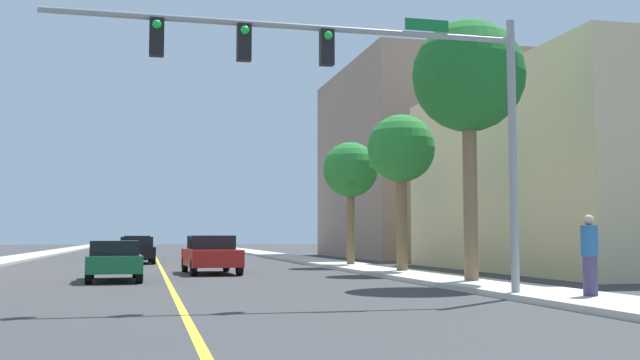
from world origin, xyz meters
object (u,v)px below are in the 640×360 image
at_px(palm_far, 350,171).
at_px(car_gray, 137,247).
at_px(car_red, 211,254).
at_px(traffic_signal_mast, 366,81).
at_px(car_green, 114,260).
at_px(palm_near, 469,79).
at_px(car_black, 136,250).
at_px(palm_mid, 401,151).
at_px(pedestrian, 590,255).

distance_m(palm_far, car_gray, 18.74).
bearing_deg(car_gray, car_red, -83.17).
bearing_deg(car_red, traffic_signal_mast, -82.44).
bearing_deg(car_gray, car_green, -93.17).
relative_size(palm_near, palm_far, 1.35).
bearing_deg(palm_far, car_green, -140.33).
height_order(traffic_signal_mast, car_gray, traffic_signal_mast).
distance_m(car_black, car_gray, 7.72).
height_order(palm_mid, car_gray, palm_mid).
xyz_separation_m(car_gray, pedestrian, (10.31, -34.94, 0.28)).
distance_m(palm_mid, pedestrian, 13.44).
height_order(palm_mid, pedestrian, palm_mid).
relative_size(car_black, pedestrian, 2.47).
height_order(traffic_signal_mast, pedestrian, traffic_signal_mast).
relative_size(palm_far, car_green, 1.36).
bearing_deg(car_black, traffic_signal_mast, -80.45).
height_order(palm_mid, car_red, palm_mid).
xyz_separation_m(palm_far, car_black, (-10.21, 7.47, -3.91)).
relative_size(palm_mid, pedestrian, 3.40).
xyz_separation_m(traffic_signal_mast, car_gray, (-5.50, 33.51, -4.33)).
bearing_deg(palm_far, palm_near, -90.20).
relative_size(traffic_signal_mast, car_black, 2.46).
bearing_deg(car_black, palm_mid, -56.45).
bearing_deg(traffic_signal_mast, car_red, 99.97).
height_order(car_black, car_red, car_red).
distance_m(palm_far, car_black, 13.24).
bearing_deg(palm_mid, car_black, 125.93).
relative_size(car_green, pedestrian, 2.40).
height_order(palm_far, car_gray, palm_far).
bearing_deg(car_gray, palm_near, -72.60).
xyz_separation_m(palm_mid, car_red, (-7.33, 2.14, -4.12)).
xyz_separation_m(car_red, car_gray, (-3.11, 19.91, 0.02)).
relative_size(car_black, car_gray, 1.11).
bearing_deg(traffic_signal_mast, palm_mid, 66.67).
height_order(traffic_signal_mast, car_green, traffic_signal_mast).
bearing_deg(pedestrian, traffic_signal_mast, -39.17).
distance_m(palm_near, car_green, 13.02).
bearing_deg(pedestrian, palm_mid, -113.19).
xyz_separation_m(car_green, car_gray, (0.47, 24.09, 0.08)).
distance_m(car_black, car_red, 12.57).
distance_m(palm_far, car_red, 9.42).
bearing_deg(palm_far, pedestrian, -89.87).
xyz_separation_m(car_black, car_gray, (-0.05, 7.72, 0.03)).
height_order(car_green, car_gray, car_gray).
distance_m(palm_near, car_black, 24.18).
distance_m(car_green, car_gray, 24.09).
bearing_deg(traffic_signal_mast, pedestrian, -16.58).
distance_m(traffic_signal_mast, car_gray, 34.24).
bearing_deg(car_green, palm_mid, 7.96).
relative_size(palm_far, pedestrian, 3.26).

